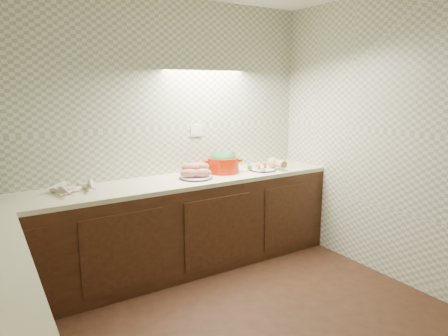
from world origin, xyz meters
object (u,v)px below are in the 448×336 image
parsnip_pile (71,189)px  veg_plate (267,165)px  dutch_oven (223,162)px  sweet_potato_plate (196,172)px  onion_bowl (195,170)px

parsnip_pile → veg_plate: size_ratio=1.03×
dutch_oven → veg_plate: (0.46, -0.13, -0.06)m
veg_plate → sweet_potato_plate: bearing=176.2°
parsnip_pile → dutch_oven: (1.49, 0.02, 0.07)m
sweet_potato_plate → veg_plate: size_ratio=0.86×
dutch_oven → veg_plate: dutch_oven is taller
dutch_oven → veg_plate: 0.49m
sweet_potato_plate → veg_plate: bearing=-3.8°
parsnip_pile → sweet_potato_plate: sweet_potato_plate is taller
parsnip_pile → onion_bowl: size_ratio=2.48×
onion_bowl → veg_plate: bearing=-14.4°
parsnip_pile → veg_plate: bearing=-3.2°
parsnip_pile → onion_bowl: 1.20m
parsnip_pile → dutch_oven: size_ratio=0.96×
sweet_potato_plate → onion_bowl: size_ratio=2.08×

